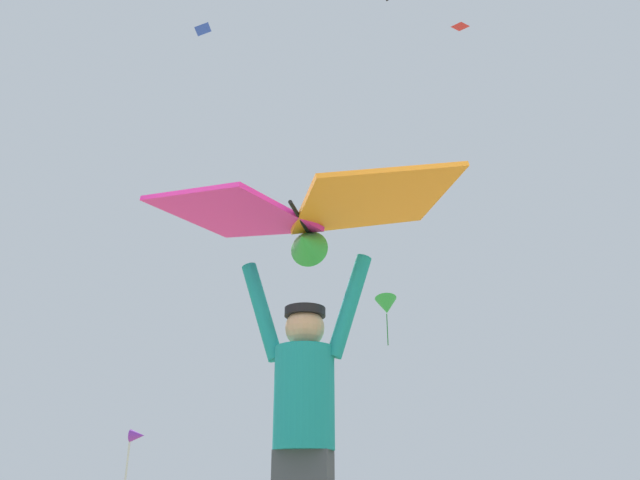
{
  "coord_description": "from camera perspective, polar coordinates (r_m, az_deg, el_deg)",
  "views": [
    {
      "loc": [
        0.4,
        -3.33,
        0.58
      ],
      "look_at": [
        0.01,
        1.14,
        2.48
      ],
      "focal_mm": 34.33,
      "sensor_mm": 36.0,
      "label": 1
    }
  ],
  "objects": [
    {
      "name": "kite_flyer_person",
      "position": [
        3.5,
        -1.52,
        -17.08
      ],
      "size": [
        0.81,
        0.38,
        1.92
      ],
      "color": "#424751",
      "rests_on": "ground"
    },
    {
      "name": "distant_kite_red_low_left",
      "position": [
        25.42,
        12.94,
        18.88
      ],
      "size": [
        0.55,
        0.53,
        0.21
      ],
      "color": "red"
    },
    {
      "name": "distant_kite_green_far_center",
      "position": [
        34.99,
        6.2,
        -6.11
      ],
      "size": [
        1.51,
        1.66,
        2.89
      ],
      "color": "green"
    },
    {
      "name": "distant_kite_blue_overhead_distant",
      "position": [
        30.5,
        -10.9,
        18.77
      ],
      "size": [
        0.92,
        0.96,
        0.4
      ],
      "color": "blue"
    },
    {
      "name": "held_stunt_kite",
      "position": [
        3.75,
        -1.64,
        2.35
      ],
      "size": [
        2.01,
        1.17,
        0.42
      ],
      "color": "black"
    },
    {
      "name": "marker_flag",
      "position": [
        13.0,
        -16.82,
        -17.58
      ],
      "size": [
        0.3,
        0.24,
        1.82
      ],
      "color": "silver",
      "rests_on": "ground"
    }
  ]
}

